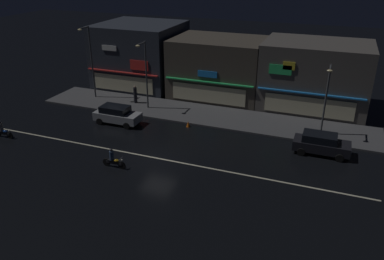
{
  "coord_description": "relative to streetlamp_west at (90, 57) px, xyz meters",
  "views": [
    {
      "loc": [
        11.84,
        -23.32,
        14.25
      ],
      "look_at": [
        1.9,
        2.58,
        1.61
      ],
      "focal_mm": 35.85,
      "sensor_mm": 36.0,
      "label": 1
    }
  ],
  "objects": [
    {
      "name": "lane_divider_stripe",
      "position": [
        12.34,
        -9.88,
        -4.6
      ],
      "size": [
        31.65,
        0.16,
        0.01
      ],
      "primitive_type": "cube",
      "color": "beige",
      "rests_on": "ground"
    },
    {
      "name": "pedestrian_on_sidewalk",
      "position": [
        5.03,
        0.13,
        -3.61
      ],
      "size": [
        0.37,
        0.37,
        1.86
      ],
      "rotation": [
        0.0,
        0.0,
        3.82
      ],
      "color": "#232328",
      "rests_on": "sidewalk_far"
    },
    {
      "name": "storefront_right_block",
      "position": [
        2.35,
        6.66,
        -1.01
      ],
      "size": [
        9.11,
        8.94,
        7.21
      ],
      "color": "#2D333D",
      "rests_on": "ground"
    },
    {
      "name": "parked_car_trailing",
      "position": [
        5.91,
        -5.02,
        -3.74
      ],
      "size": [
        4.3,
        1.98,
        1.67
      ],
      "color": "#9EA0A5",
      "rests_on": "ground"
    },
    {
      "name": "streetlamp_east",
      "position": [
        23.81,
        -1.19,
        -0.77
      ],
      "size": [
        0.44,
        1.64,
        6.16
      ],
      "color": "#47494C",
      "rests_on": "sidewalk_far"
    },
    {
      "name": "traffic_cone",
      "position": [
        12.38,
        -3.44,
        -4.33
      ],
      "size": [
        0.36,
        0.36,
        0.55
      ],
      "primitive_type": "cone",
      "color": "orange",
      "rests_on": "ground"
    },
    {
      "name": "motorcycle_following",
      "position": [
        9.95,
        -12.26,
        -3.98
      ],
      "size": [
        1.9,
        0.6,
        1.52
      ],
      "rotation": [
        0.0,
        0.0,
        3.06
      ],
      "color": "black",
      "rests_on": "ground"
    },
    {
      "name": "parked_car_near_kerb",
      "position": [
        24.0,
        -4.54,
        -3.74
      ],
      "size": [
        4.3,
        1.98,
        1.67
      ],
      "color": "black",
      "rests_on": "ground"
    },
    {
      "name": "streetlamp_mid",
      "position": [
        6.9,
        -0.93,
        -0.46
      ],
      "size": [
        0.44,
        1.64,
        6.75
      ],
      "color": "#47494C",
      "rests_on": "sidewalk_far"
    },
    {
      "name": "streetlamp_west",
      "position": [
        0.0,
        0.0,
        0.0
      ],
      "size": [
        0.44,
        1.64,
        7.64
      ],
      "color": "#47494C",
      "rests_on": "sidewalk_far"
    },
    {
      "name": "sidewalk_far",
      "position": [
        12.34,
        -0.31,
        -4.54
      ],
      "size": [
        33.32,
        5.16,
        0.14
      ],
      "primitive_type": "cube",
      "color": "#4C4C4F",
      "rests_on": "ground"
    },
    {
      "name": "storefront_left_block",
      "position": [
        22.34,
        5.94,
        -1.29
      ],
      "size": [
        10.31,
        7.48,
        6.65
      ],
      "color": "#56514C",
      "rests_on": "ground"
    },
    {
      "name": "motorcycle_lead",
      "position": [
        -1.62,
        -11.21,
        -3.98
      ],
      "size": [
        1.9,
        0.6,
        1.52
      ],
      "rotation": [
        0.0,
        0.0,
        3.17
      ],
      "color": "black",
      "rests_on": "ground"
    },
    {
      "name": "storefront_center_block",
      "position": [
        12.34,
        5.88,
        -1.45
      ],
      "size": [
        9.82,
        7.37,
        6.32
      ],
      "color": "#4C443A",
      "rests_on": "ground"
    },
    {
      "name": "ground_plane",
      "position": [
        12.34,
        -9.88,
        -4.61
      ],
      "size": [
        140.0,
        140.0,
        0.0
      ],
      "primitive_type": "plane",
      "color": "black"
    }
  ]
}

